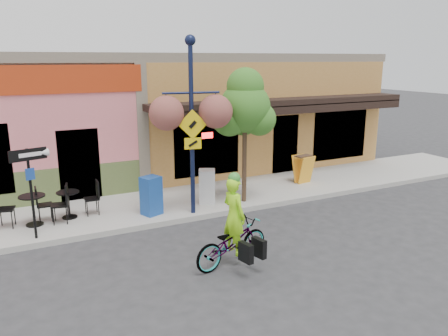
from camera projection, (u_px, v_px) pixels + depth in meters
name	position (u px, v px, depth m)	size (l,w,h in m)	color
ground	(219.00, 224.00, 11.72)	(90.00, 90.00, 0.00)	#2D2D30
sidewalk	(191.00, 200.00, 13.44)	(24.00, 3.00, 0.15)	#9E9B93
curb	(210.00, 215.00, 12.18)	(24.00, 0.12, 0.15)	#A8A59E
building	(138.00, 111.00, 17.68)	(18.20, 8.20, 4.50)	#DF6E76
bicycle	(232.00, 242.00, 9.34)	(0.66, 1.88, 0.99)	maroon
cyclist_rider	(234.00, 227.00, 9.28)	(0.61, 0.40, 1.69)	#9FF619
lamp_post	(192.00, 128.00, 11.60)	(1.52, 0.61, 4.78)	#111938
one_way_sign	(32.00, 194.00, 10.17)	(0.84, 0.18, 2.19)	black
cafe_set_left	(33.00, 206.00, 11.13)	(1.73, 0.87, 1.04)	black
cafe_set_right	(68.00, 201.00, 11.66)	(1.59, 0.80, 0.95)	black
newspaper_box_blue	(151.00, 196.00, 11.92)	(0.48, 0.43, 1.07)	#19479B
newspaper_box_grey	(207.00, 186.00, 12.90)	(0.47, 0.42, 1.01)	silver
street_tree	(245.00, 136.00, 12.68)	(1.56, 1.56, 3.99)	#3D7A26
sandwich_board	(307.00, 170.00, 14.86)	(0.58, 0.43, 0.97)	#FFAA28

